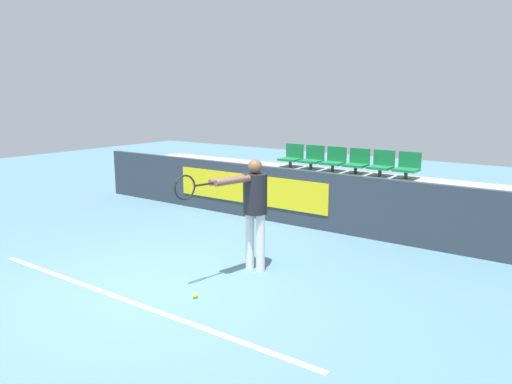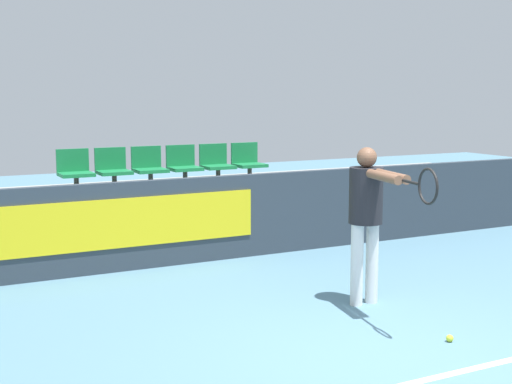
# 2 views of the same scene
# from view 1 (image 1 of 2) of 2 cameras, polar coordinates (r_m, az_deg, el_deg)

# --- Properties ---
(ground_plane) EXTENTS (30.00, 30.00, 0.00)m
(ground_plane) POSITION_cam_1_polar(r_m,az_deg,el_deg) (6.85, -11.54, -10.91)
(ground_plane) COLOR slate
(court_baseline) EXTENTS (5.61, 0.08, 0.01)m
(court_baseline) POSITION_cam_1_polar(r_m,az_deg,el_deg) (6.59, -14.42, -11.94)
(court_baseline) COLOR white
(court_baseline) RESTS_ON ground
(barrier_wall) EXTENTS (11.24, 0.14, 1.11)m
(barrier_wall) POSITION_cam_1_polar(r_m,az_deg,el_deg) (9.66, 5.53, -0.76)
(barrier_wall) COLOR #2D3842
(barrier_wall) RESTS_ON ground
(bleacher_tier_front) EXTENTS (10.84, 0.99, 0.43)m
(bleacher_tier_front) POSITION_cam_1_polar(r_m,az_deg,el_deg) (10.21, 7.29, -2.09)
(bleacher_tier_front) COLOR #9E9E99
(bleacher_tier_front) RESTS_ON ground
(bleacher_tier_middle) EXTENTS (10.84, 0.99, 0.86)m
(bleacher_tier_middle) POSITION_cam_1_polar(r_m,az_deg,el_deg) (11.03, 9.80, -0.02)
(bleacher_tier_middle) COLOR #9E9E99
(bleacher_tier_middle) RESTS_ON ground
(stadium_chair_0) EXTENTS (0.46, 0.42, 0.53)m
(stadium_chair_0) POSITION_cam_1_polar(r_m,az_deg,el_deg) (10.92, 1.34, 1.32)
(stadium_chair_0) COLOR #333333
(stadium_chair_0) RESTS_ON bleacher_tier_front
(stadium_chair_1) EXTENTS (0.46, 0.42, 0.53)m
(stadium_chair_1) POSITION_cam_1_polar(r_m,az_deg,el_deg) (10.62, 3.77, 1.02)
(stadium_chair_1) COLOR #333333
(stadium_chair_1) RESTS_ON bleacher_tier_front
(stadium_chair_2) EXTENTS (0.46, 0.42, 0.53)m
(stadium_chair_2) POSITION_cam_1_polar(r_m,az_deg,el_deg) (10.35, 6.34, 0.70)
(stadium_chair_2) COLOR #333333
(stadium_chair_2) RESTS_ON bleacher_tier_front
(stadium_chair_3) EXTENTS (0.46, 0.42, 0.53)m
(stadium_chair_3) POSITION_cam_1_polar(r_m,az_deg,el_deg) (10.09, 9.04, 0.36)
(stadium_chair_3) COLOR #333333
(stadium_chair_3) RESTS_ON bleacher_tier_front
(stadium_chair_4) EXTENTS (0.46, 0.42, 0.53)m
(stadium_chair_4) POSITION_cam_1_polar(r_m,az_deg,el_deg) (9.86, 11.88, -0.00)
(stadium_chair_4) COLOR #333333
(stadium_chair_4) RESTS_ON bleacher_tier_front
(stadium_chair_5) EXTENTS (0.46, 0.42, 0.53)m
(stadium_chair_5) POSITION_cam_1_polar(r_m,az_deg,el_deg) (9.66, 14.84, -0.38)
(stadium_chair_5) COLOR #333333
(stadium_chair_5) RESTS_ON bleacher_tier_front
(stadium_chair_6) EXTENTS (0.46, 0.42, 0.53)m
(stadium_chair_6) POSITION_cam_1_polar(r_m,az_deg,el_deg) (11.68, 4.13, 4.08)
(stadium_chair_6) COLOR #333333
(stadium_chair_6) RESTS_ON bleacher_tier_middle
(stadium_chair_7) EXTENTS (0.46, 0.42, 0.53)m
(stadium_chair_7) POSITION_cam_1_polar(r_m,az_deg,el_deg) (11.40, 6.47, 3.86)
(stadium_chair_7) COLOR #333333
(stadium_chair_7) RESTS_ON bleacher_tier_middle
(stadium_chair_8) EXTENTS (0.46, 0.42, 0.53)m
(stadium_chair_8) POSITION_cam_1_polar(r_m,az_deg,el_deg) (11.14, 8.93, 3.63)
(stadium_chair_8) COLOR #333333
(stadium_chair_8) RESTS_ON bleacher_tier_middle
(stadium_chair_9) EXTENTS (0.46, 0.42, 0.53)m
(stadium_chair_9) POSITION_cam_1_polar(r_m,az_deg,el_deg) (10.91, 11.49, 3.37)
(stadium_chair_9) COLOR #333333
(stadium_chair_9) RESTS_ON bleacher_tier_middle
(stadium_chair_10) EXTENTS (0.46, 0.42, 0.53)m
(stadium_chair_10) POSITION_cam_1_polar(r_m,az_deg,el_deg) (10.70, 14.16, 3.10)
(stadium_chair_10) COLOR #333333
(stadium_chair_10) RESTS_ON bleacher_tier_middle
(stadium_chair_11) EXTENTS (0.46, 0.42, 0.53)m
(stadium_chair_11) POSITION_cam_1_polar(r_m,az_deg,el_deg) (10.51, 16.93, 2.81)
(stadium_chair_11) COLOR #333333
(stadium_chair_11) RESTS_ON bleacher_tier_middle
(tennis_player) EXTENTS (0.44, 1.53, 1.64)m
(tennis_player) POSITION_cam_1_polar(r_m,az_deg,el_deg) (7.11, -0.48, -1.19)
(tennis_player) COLOR silver
(tennis_player) RESTS_ON ground
(tennis_ball) EXTENTS (0.07, 0.07, 0.07)m
(tennis_ball) POSITION_cam_1_polar(r_m,az_deg,el_deg) (6.51, -6.98, -11.67)
(tennis_ball) COLOR #CCDB33
(tennis_ball) RESTS_ON ground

